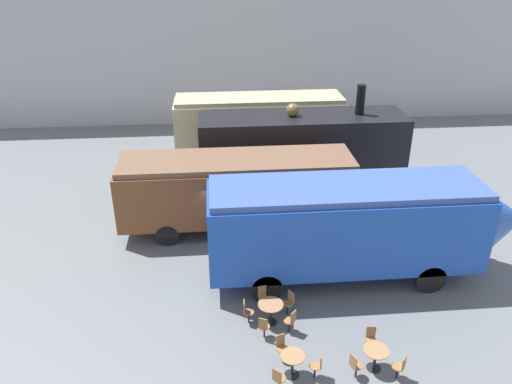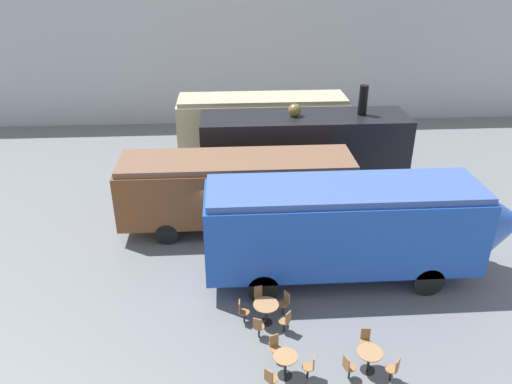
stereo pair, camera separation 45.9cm
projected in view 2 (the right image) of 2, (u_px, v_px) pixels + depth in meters
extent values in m
plane|color=slate|center=(232.00, 236.00, 21.62)|extent=(80.00, 80.00, 0.00)
cube|color=#B2B7C1|center=(226.00, 58.00, 33.46)|extent=(44.00, 0.15, 9.00)
cube|color=beige|center=(262.00, 125.00, 28.32)|extent=(9.45, 2.61, 2.86)
cube|color=tan|center=(262.00, 99.00, 27.63)|extent=(9.26, 2.40, 0.24)
cylinder|color=black|center=(314.00, 158.00, 28.08)|extent=(1.05, 0.12, 1.05)
cylinder|color=black|center=(307.00, 143.00, 30.30)|extent=(1.05, 0.12, 1.05)
cylinder|color=black|center=(213.00, 161.00, 27.76)|extent=(1.05, 0.12, 1.05)
cylinder|color=black|center=(214.00, 145.00, 29.98)|extent=(1.05, 0.12, 1.05)
cube|color=black|center=(304.00, 144.00, 25.14)|extent=(10.28, 2.81, 2.92)
cylinder|color=black|center=(363.00, 100.00, 24.32)|extent=(0.44, 0.44, 1.47)
sphere|color=brown|center=(295.00, 110.00, 24.32)|extent=(0.64, 0.64, 0.64)
cylinder|color=black|center=(368.00, 183.00, 24.86)|extent=(1.33, 0.12, 1.33)
cylinder|color=black|center=(355.00, 162.00, 27.26)|extent=(1.33, 0.12, 1.33)
cylinder|color=black|center=(244.00, 187.00, 24.50)|extent=(1.33, 0.12, 1.33)
cylinder|color=black|center=(242.00, 165.00, 26.90)|extent=(1.33, 0.12, 1.33)
cube|color=brown|center=(237.00, 189.00, 21.61)|extent=(10.07, 2.84, 2.42)
cube|color=brown|center=(237.00, 161.00, 21.02)|extent=(9.87, 2.61, 0.24)
cylinder|color=black|center=(310.00, 230.00, 21.18)|extent=(0.95, 0.12, 0.95)
cylinder|color=black|center=(301.00, 200.00, 23.61)|extent=(0.95, 0.12, 0.95)
cylinder|color=black|center=(167.00, 234.00, 20.83)|extent=(0.95, 0.12, 0.95)
cylinder|color=black|center=(172.00, 204.00, 23.26)|extent=(0.95, 0.12, 0.95)
cube|color=blue|center=(342.00, 227.00, 18.09)|extent=(9.87, 2.86, 2.83)
cone|color=blue|center=(500.00, 222.00, 18.43)|extent=(2.00, 2.69, 2.69)
cube|color=#3A579D|center=(345.00, 189.00, 17.40)|extent=(9.67, 2.63, 0.24)
cylinder|color=black|center=(429.00, 282.00, 17.74)|extent=(1.12, 0.12, 1.12)
cylinder|color=black|center=(404.00, 241.00, 20.19)|extent=(1.12, 0.12, 1.12)
cylinder|color=black|center=(263.00, 289.00, 17.40)|extent=(1.12, 0.12, 1.12)
cylinder|color=black|center=(258.00, 246.00, 19.85)|extent=(1.12, 0.12, 1.12)
cylinder|color=black|center=(367.00, 370.00, 14.81)|extent=(0.44, 0.44, 0.02)
cylinder|color=black|center=(369.00, 361.00, 14.66)|extent=(0.08, 0.08, 0.67)
cylinder|color=#9E754C|center=(370.00, 352.00, 14.50)|extent=(0.77, 0.77, 0.03)
cylinder|color=black|center=(266.00, 322.00, 16.68)|extent=(0.44, 0.44, 0.02)
cylinder|color=black|center=(266.00, 314.00, 16.51)|extent=(0.08, 0.08, 0.72)
cylinder|color=#9E754C|center=(266.00, 305.00, 16.34)|extent=(0.85, 0.85, 0.03)
cylinder|color=black|center=(285.00, 375.00, 14.63)|extent=(0.44, 0.44, 0.02)
cylinder|color=black|center=(285.00, 366.00, 14.46)|extent=(0.08, 0.08, 0.72)
cylinder|color=#9E754C|center=(286.00, 356.00, 14.30)|extent=(0.72, 0.72, 0.03)
cylinder|color=black|center=(365.00, 348.00, 15.33)|extent=(0.06, 0.06, 0.42)
cylinder|color=olive|center=(366.00, 343.00, 15.23)|extent=(0.36, 0.36, 0.03)
cube|color=olive|center=(366.00, 333.00, 15.27)|extent=(0.29, 0.07, 0.42)
cylinder|color=black|center=(349.00, 373.00, 14.45)|extent=(0.06, 0.06, 0.42)
cylinder|color=olive|center=(350.00, 367.00, 14.34)|extent=(0.36, 0.36, 0.03)
cube|color=olive|center=(346.00, 363.00, 14.18)|extent=(0.15, 0.28, 0.42)
cylinder|color=black|center=(390.00, 375.00, 14.39)|extent=(0.06, 0.06, 0.42)
cylinder|color=olive|center=(391.00, 369.00, 14.29)|extent=(0.36, 0.36, 0.03)
cube|color=olive|center=(398.00, 365.00, 14.11)|extent=(0.20, 0.25, 0.42)
cylinder|color=black|center=(244.00, 317.00, 16.60)|extent=(0.06, 0.06, 0.42)
cylinder|color=olive|center=(244.00, 312.00, 16.50)|extent=(0.36, 0.36, 0.03)
cube|color=olive|center=(239.00, 307.00, 16.40)|extent=(0.06, 0.29, 0.42)
cylinder|color=black|center=(259.00, 332.00, 15.97)|extent=(0.06, 0.06, 0.42)
cylinder|color=olive|center=(259.00, 327.00, 15.87)|extent=(0.36, 0.36, 0.03)
cube|color=olive|center=(257.00, 324.00, 15.64)|extent=(0.28, 0.15, 0.42)
cylinder|color=black|center=(284.00, 327.00, 16.20)|extent=(0.06, 0.06, 0.42)
cylinder|color=olive|center=(284.00, 321.00, 16.10)|extent=(0.36, 0.36, 0.03)
cube|color=olive|center=(288.00, 318.00, 15.91)|extent=(0.22, 0.24, 0.42)
cylinder|color=black|center=(283.00, 309.00, 16.96)|extent=(0.06, 0.06, 0.42)
cylinder|color=olive|center=(283.00, 304.00, 16.86)|extent=(0.36, 0.36, 0.03)
cube|color=olive|center=(287.00, 297.00, 16.84)|extent=(0.18, 0.27, 0.42)
cylinder|color=black|center=(259.00, 304.00, 17.20)|extent=(0.06, 0.06, 0.42)
cylinder|color=olive|center=(259.00, 299.00, 17.10)|extent=(0.36, 0.36, 0.03)
cube|color=olive|center=(258.00, 291.00, 17.13)|extent=(0.29, 0.11, 0.42)
cylinder|color=black|center=(272.00, 384.00, 14.07)|extent=(0.06, 0.06, 0.42)
cylinder|color=olive|center=(272.00, 379.00, 13.97)|extent=(0.36, 0.36, 0.03)
cube|color=olive|center=(269.00, 376.00, 13.76)|extent=(0.24, 0.22, 0.42)
cylinder|color=black|center=(308.00, 373.00, 14.46)|extent=(0.06, 0.06, 0.42)
cylinder|color=olive|center=(308.00, 367.00, 14.36)|extent=(0.36, 0.36, 0.03)
cube|color=olive|center=(314.00, 362.00, 14.24)|extent=(0.10, 0.29, 0.42)
cylinder|color=black|center=(276.00, 355.00, 15.08)|extent=(0.06, 0.06, 0.42)
cylinder|color=olive|center=(276.00, 349.00, 14.98)|extent=(0.36, 0.36, 0.03)
cube|color=olive|center=(274.00, 340.00, 15.01)|extent=(0.29, 0.13, 0.42)
cylinder|color=#262633|center=(275.00, 242.00, 20.43)|extent=(0.24, 0.24, 0.81)
cylinder|color=#266638|center=(275.00, 226.00, 20.09)|extent=(0.34, 0.34, 0.72)
sphere|color=tan|center=(275.00, 215.00, 19.87)|extent=(0.23, 0.23, 0.23)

